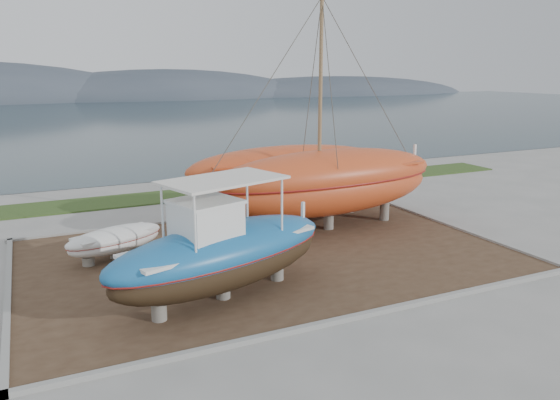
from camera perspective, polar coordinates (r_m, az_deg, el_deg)
name	(u,v)px	position (r m, az deg, el deg)	size (l,w,h in m)	color
ground	(319,293)	(17.91, 4.10, -9.68)	(140.00, 140.00, 0.00)	gray
dirt_patch	(269,255)	(21.24, -1.19, -5.77)	(18.00, 12.00, 0.06)	#422D1E
curb_frame	(269,254)	(21.22, -1.19, -5.65)	(18.60, 12.60, 0.15)	gray
grass_strip	(187,194)	(31.69, -9.68, 0.57)	(44.00, 3.00, 0.08)	#284219
sea	(84,119)	(85.00, -19.79, 8.01)	(260.00, 100.00, 0.04)	#1A2D34
mountain_ridge	(59,100)	(139.73, -22.13, 9.69)	(200.00, 36.00, 20.00)	#333D49
blue_caique	(222,240)	(16.79, -6.08, -4.18)	(7.89, 2.47, 3.80)	#1A63A2
white_dinghy	(115,243)	(21.56, -16.83, -4.35)	(3.88, 1.45, 1.17)	white
orange_sailboat	(331,119)	(23.70, 5.34, 8.47)	(10.92, 3.22, 9.83)	#C0441D
orange_bare_hull	(294,183)	(26.07, 1.42, 1.83)	(10.35, 3.11, 3.39)	#C0441D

